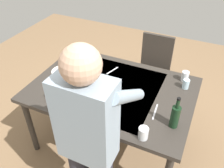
% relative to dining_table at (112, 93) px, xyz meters
% --- Properties ---
extents(ground_plane, '(6.00, 6.00, 0.00)m').
position_rel_dining_table_xyz_m(ground_plane, '(0.00, 0.00, -0.70)').
color(ground_plane, '#846647').
extents(dining_table, '(1.57, 1.08, 0.77)m').
position_rel_dining_table_xyz_m(dining_table, '(0.00, 0.00, 0.00)').
color(dining_table, '#332D28').
rests_on(dining_table, ground_plane).
extents(chair_near, '(0.40, 0.40, 0.91)m').
position_rel_dining_table_xyz_m(chair_near, '(-0.17, -0.92, -0.17)').
color(chair_near, black).
rests_on(chair_near, ground_plane).
extents(person_server, '(0.42, 0.61, 1.69)m').
position_rel_dining_table_xyz_m(person_server, '(-0.21, 0.80, 0.26)').
color(person_server, '#2D2D38').
rests_on(person_server, ground_plane).
extents(wine_bottle, '(0.07, 0.07, 0.30)m').
position_rel_dining_table_xyz_m(wine_bottle, '(-0.66, 0.24, 0.18)').
color(wine_bottle, black).
rests_on(wine_bottle, dining_table).
extents(wine_glass_left, '(0.07, 0.07, 0.15)m').
position_rel_dining_table_xyz_m(wine_glass_left, '(-0.16, 0.46, 0.17)').
color(wine_glass_left, white).
rests_on(wine_glass_left, dining_table).
extents(water_cup_near_left, '(0.08, 0.08, 0.10)m').
position_rel_dining_table_xyz_m(water_cup_near_left, '(-0.47, 0.46, 0.12)').
color(water_cup_near_left, silver).
rests_on(water_cup_near_left, dining_table).
extents(water_cup_near_right, '(0.07, 0.07, 0.11)m').
position_rel_dining_table_xyz_m(water_cup_near_right, '(-0.62, -0.42, 0.12)').
color(water_cup_near_right, silver).
rests_on(water_cup_near_right, dining_table).
extents(water_cup_far_left, '(0.06, 0.06, 0.10)m').
position_rel_dining_table_xyz_m(water_cup_far_left, '(-0.65, -0.30, 0.12)').
color(water_cup_far_left, silver).
rests_on(water_cup_far_left, dining_table).
extents(water_cup_far_right, '(0.07, 0.07, 0.09)m').
position_rel_dining_table_xyz_m(water_cup_far_right, '(0.44, 0.38, 0.11)').
color(water_cup_far_right, silver).
rests_on(water_cup_far_right, dining_table).
extents(serving_bowl_pasta, '(0.30, 0.30, 0.07)m').
position_rel_dining_table_xyz_m(serving_bowl_pasta, '(0.23, 0.03, 0.10)').
color(serving_bowl_pasta, white).
rests_on(serving_bowl_pasta, dining_table).
extents(side_bowl_salad, '(0.18, 0.18, 0.07)m').
position_rel_dining_table_xyz_m(side_bowl_salad, '(0.25, 0.31, 0.10)').
color(side_bowl_salad, white).
rests_on(side_bowl_salad, dining_table).
extents(dinner_plate_near, '(0.23, 0.23, 0.01)m').
position_rel_dining_table_xyz_m(dinner_plate_near, '(0.60, -0.03, 0.07)').
color(dinner_plate_near, white).
rests_on(dinner_plate_near, dining_table).
extents(table_knife, '(0.03, 0.20, 0.00)m').
position_rel_dining_table_xyz_m(table_knife, '(-0.48, 0.15, 0.07)').
color(table_knife, silver).
rests_on(table_knife, dining_table).
extents(table_fork, '(0.07, 0.18, 0.00)m').
position_rel_dining_table_xyz_m(table_fork, '(0.12, -0.27, 0.07)').
color(table_fork, silver).
rests_on(table_fork, dining_table).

